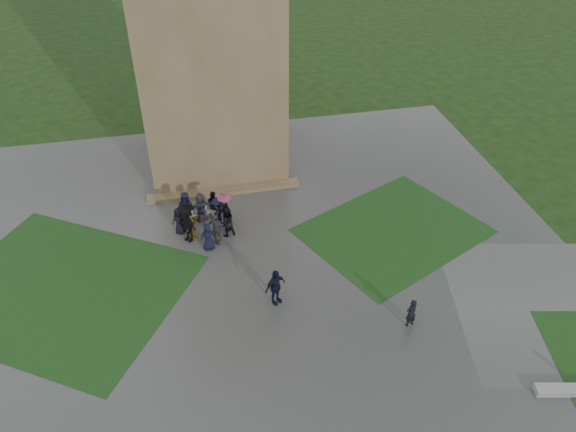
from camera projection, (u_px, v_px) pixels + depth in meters
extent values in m
plane|color=black|center=(253.00, 324.00, 25.02)|extent=(120.00, 120.00, 0.00)
cube|color=#383835|center=(246.00, 292.00, 26.58)|extent=(34.00, 34.00, 0.02)
cube|color=#143512|center=(63.00, 289.00, 26.72)|extent=(14.10, 13.46, 0.01)
cube|color=#143512|center=(393.00, 231.00, 30.33)|extent=(11.12, 10.15, 0.01)
cube|color=brown|center=(204.00, 16.00, 31.39)|extent=(8.00, 8.00, 18.00)
cube|color=brown|center=(224.00, 191.00, 33.25)|extent=(9.00, 0.80, 0.22)
cube|color=beige|center=(202.00, 212.00, 30.99)|extent=(1.50, 0.58, 0.06)
cube|color=beige|center=(192.00, 217.00, 30.98)|extent=(0.12, 0.40, 0.41)
cube|color=beige|center=(213.00, 213.00, 31.26)|extent=(0.12, 0.40, 0.41)
cube|color=beige|center=(201.00, 207.00, 31.02)|extent=(1.47, 0.19, 0.39)
imported|color=black|center=(226.00, 217.00, 29.93)|extent=(0.93, 0.92, 1.71)
imported|color=black|center=(218.00, 212.00, 30.24)|extent=(0.92, 1.26, 1.76)
imported|color=black|center=(213.00, 203.00, 31.10)|extent=(0.83, 0.81, 1.52)
imported|color=#3C3C40|center=(201.00, 207.00, 30.59)|extent=(1.65, 0.69, 1.75)
imported|color=black|center=(186.00, 208.00, 30.40)|extent=(1.05, 0.82, 1.92)
imported|color=black|center=(179.00, 221.00, 29.77)|extent=(0.93, 0.87, 1.57)
imported|color=#C0960B|center=(191.00, 227.00, 29.44)|extent=(0.87, 0.97, 1.44)
imported|color=black|center=(188.00, 226.00, 29.20)|extent=(1.15, 1.18, 1.80)
imported|color=black|center=(208.00, 237.00, 28.68)|extent=(0.79, 0.56, 1.57)
imported|color=#3C3C40|center=(216.00, 229.00, 29.03)|extent=(1.19, 1.14, 1.80)
imported|color=black|center=(227.00, 222.00, 29.53)|extent=(0.95, 0.68, 1.78)
imported|color=#DB5A8E|center=(224.00, 200.00, 29.26)|extent=(0.75, 0.75, 0.66)
imported|color=#4D2E7F|center=(206.00, 216.00, 27.86)|extent=(1.07, 1.07, 0.98)
imported|color=black|center=(186.00, 211.00, 28.60)|extent=(0.79, 0.79, 0.70)
imported|color=black|center=(275.00, 287.00, 25.50)|extent=(1.29, 1.10, 1.91)
imported|color=black|center=(411.00, 313.00, 24.50)|extent=(0.63, 0.50, 1.50)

